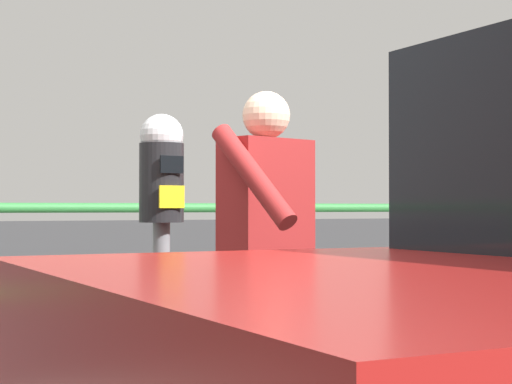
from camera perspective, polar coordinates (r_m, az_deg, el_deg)
parking_meter at (r=3.58m, az=-6.19°, el=-1.21°), size 0.18×0.19×1.50m
pedestrian_at_meter at (r=4.02m, az=0.75°, el=-3.52°), size 0.60×0.66×1.65m
background_railing at (r=5.50m, az=-9.70°, el=-4.10°), size 24.06×0.06×1.14m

